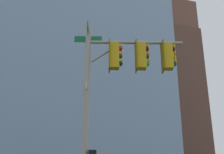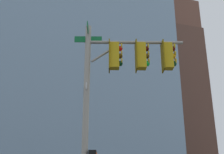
% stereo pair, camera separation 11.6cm
% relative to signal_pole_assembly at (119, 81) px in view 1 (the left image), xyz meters
% --- Properties ---
extents(signal_pole_assembly, '(3.93, 1.69, 7.45)m').
position_rel_signal_pole_assembly_xyz_m(signal_pole_assembly, '(0.00, 0.00, 0.00)').
color(signal_pole_assembly, '#9E998C').
rests_on(signal_pole_assembly, ground_plane).
extents(building_brick_midblock, '(16.29, 17.44, 30.38)m').
position_rel_signal_pole_assembly_xyz_m(building_brick_midblock, '(20.52, 42.37, 9.95)').
color(building_brick_midblock, brown).
rests_on(building_brick_midblock, ground_plane).
extents(building_brick_farside, '(24.00, 16.83, 43.09)m').
position_rel_signal_pole_assembly_xyz_m(building_brick_farside, '(22.37, 50.48, 16.31)').
color(building_brick_farside, brown).
rests_on(building_brick_farside, ground_plane).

